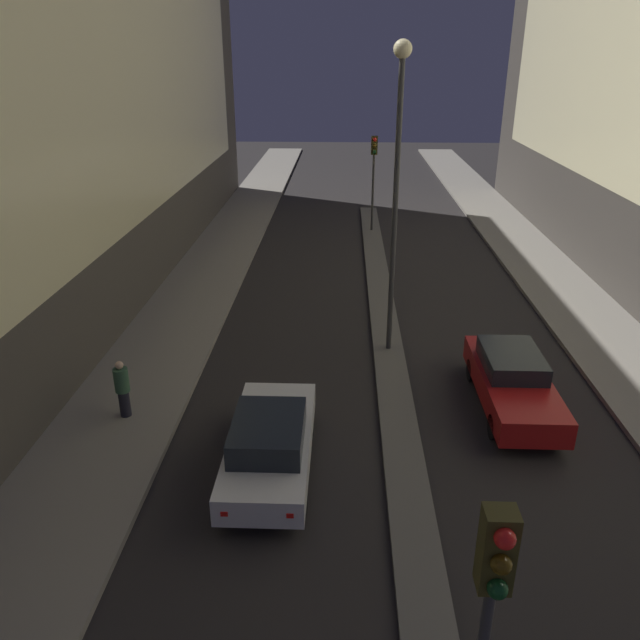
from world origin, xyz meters
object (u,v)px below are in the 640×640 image
at_px(car_left_lane, 270,443).
at_px(street_lamp, 397,159).
at_px(traffic_light_near, 488,617).
at_px(traffic_light_mid, 374,162).
at_px(pedestrian_on_left_sidewalk, 122,388).
at_px(car_right_lane, 512,381).

bearing_deg(car_left_lane, street_lamp, 64.06).
bearing_deg(traffic_light_near, traffic_light_mid, 90.00).
distance_m(street_lamp, pedestrian_on_left_sidewalk, 9.64).
bearing_deg(street_lamp, pedestrian_on_left_sidewalk, -148.46).
xyz_separation_m(traffic_light_near, car_left_lane, (-3.05, 7.06, -2.88)).
distance_m(street_lamp, car_left_lane, 8.72).
distance_m(traffic_light_near, car_right_lane, 10.96).
xyz_separation_m(traffic_light_near, street_lamp, (0.00, 13.32, 2.38)).
bearing_deg(traffic_light_near, car_right_lane, 73.27).
bearing_deg(pedestrian_on_left_sidewalk, traffic_light_mid, 69.31).
bearing_deg(traffic_light_mid, car_right_lane, -80.09).
distance_m(traffic_light_mid, car_left_lane, 20.93).
distance_m(car_left_lane, car_right_lane, 6.82).
relative_size(traffic_light_mid, pedestrian_on_left_sidewalk, 3.09).
distance_m(traffic_light_near, pedestrian_on_left_sidewalk, 11.73).
height_order(traffic_light_mid, pedestrian_on_left_sidewalk, traffic_light_mid).
xyz_separation_m(car_left_lane, pedestrian_on_left_sidewalk, (-3.96, 1.96, 0.21)).
xyz_separation_m(street_lamp, car_left_lane, (-3.05, -6.26, -5.25)).
xyz_separation_m(street_lamp, pedestrian_on_left_sidewalk, (-7.00, -4.30, -5.05)).
relative_size(street_lamp, car_right_lane, 1.86).
bearing_deg(car_left_lane, pedestrian_on_left_sidewalk, 153.63).
bearing_deg(car_right_lane, traffic_light_mid, 99.91).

